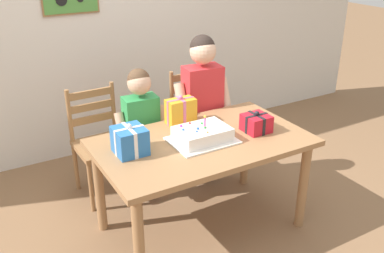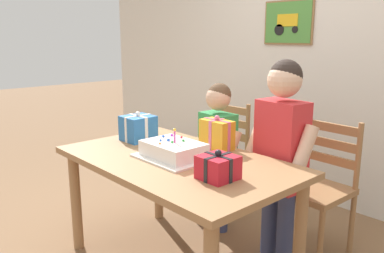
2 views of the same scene
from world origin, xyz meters
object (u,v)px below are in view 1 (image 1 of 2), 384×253
at_px(child_older, 203,97).
at_px(gift_box_beside_cake, 130,141).
at_px(gift_box_red_large, 256,123).
at_px(chair_left, 101,142).
at_px(birthday_cake, 202,135).
at_px(dining_table, 202,152).
at_px(child_younger, 141,124).
at_px(gift_box_corner_small, 181,111).
at_px(chair_right, 197,120).

bearing_deg(child_older, gift_box_beside_cake, -149.74).
bearing_deg(gift_box_red_large, chair_left, 133.75).
distance_m(gift_box_beside_cake, chair_left, 0.86).
relative_size(birthday_cake, gift_box_beside_cake, 2.08).
bearing_deg(chair_left, dining_table, -61.29).
xyz_separation_m(dining_table, child_younger, (-0.21, 0.58, 0.05)).
bearing_deg(chair_left, birthday_cake, -62.25).
bearing_deg(chair_left, gift_box_red_large, -46.25).
xyz_separation_m(gift_box_beside_cake, gift_box_corner_small, (0.52, 0.26, 0.01)).
distance_m(gift_box_corner_small, child_younger, 0.36).
xyz_separation_m(birthday_cake, gift_box_red_large, (0.42, -0.05, 0.01)).
bearing_deg(gift_box_corner_small, child_older, 35.30).
bearing_deg(gift_box_beside_cake, dining_table, -8.30).
bearing_deg(dining_table, child_younger, 110.18).
bearing_deg(child_older, gift_box_corner_small, -144.70).
xyz_separation_m(gift_box_corner_small, chair_right, (0.46, 0.52, -0.37)).
relative_size(chair_left, child_younger, 0.81).
distance_m(birthday_cake, child_older, 0.69).
relative_size(gift_box_beside_cake, child_older, 0.16).
bearing_deg(child_younger, birthday_cake, -71.20).
xyz_separation_m(gift_box_red_large, child_older, (-0.06, 0.64, 0.01)).
xyz_separation_m(birthday_cake, gift_box_beside_cake, (-0.50, 0.09, 0.04)).
bearing_deg(chair_right, birthday_cake, -118.83).
relative_size(dining_table, gift_box_corner_small, 6.55).
height_order(birthday_cake, chair_right, birthday_cake).
relative_size(chair_right, child_older, 0.69).
relative_size(dining_table, chair_right, 1.61).
relative_size(birthday_cake, chair_right, 0.48).
bearing_deg(chair_left, gift_box_beside_cake, -92.99).
bearing_deg(child_older, gift_box_red_large, -84.23).
bearing_deg(birthday_cake, gift_box_beside_cake, 169.80).
relative_size(dining_table, child_younger, 1.31).
height_order(gift_box_beside_cake, child_younger, child_younger).
xyz_separation_m(dining_table, gift_box_red_large, (0.41, -0.07, 0.16)).
bearing_deg(gift_box_red_large, dining_table, 170.74).
distance_m(gift_box_red_large, gift_box_corner_small, 0.57).
bearing_deg(chair_right, gift_box_beside_cake, -141.40).
xyz_separation_m(gift_box_red_large, gift_box_beside_cake, (-0.92, 0.14, 0.03)).
bearing_deg(child_older, dining_table, -121.31).
bearing_deg(gift_box_beside_cake, birthday_cake, -10.20).
relative_size(gift_box_red_large, gift_box_corner_small, 0.81).
relative_size(gift_box_red_large, chair_left, 0.20).
height_order(birthday_cake, gift_box_beside_cake, gift_box_beside_cake).
bearing_deg(gift_box_red_large, chair_right, 86.66).
relative_size(gift_box_beside_cake, gift_box_corner_small, 0.94).
distance_m(birthday_cake, gift_box_red_large, 0.43).
distance_m(gift_box_corner_small, chair_left, 0.80).
bearing_deg(dining_table, gift_box_corner_small, 87.96).
height_order(gift_box_corner_small, chair_left, gift_box_corner_small).
relative_size(gift_box_corner_small, chair_right, 0.25).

